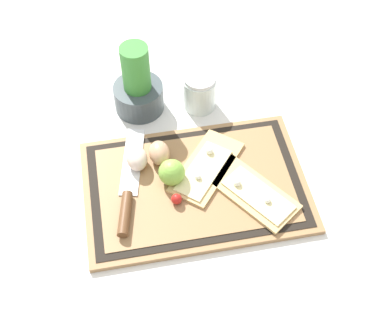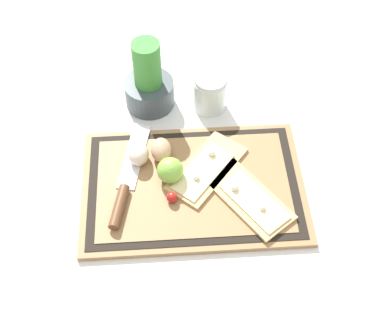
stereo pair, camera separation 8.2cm
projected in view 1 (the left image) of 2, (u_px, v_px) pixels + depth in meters
The scene contains 11 objects.
ground_plane at pixel (195, 188), 1.15m from camera, with size 6.00×6.00×0.00m, color silver.
cutting_board at pixel (195, 186), 1.14m from camera, with size 0.47×0.32×0.02m.
pizza_slice_near at pixel (254, 193), 1.12m from camera, with size 0.19×0.21×0.02m.
pizza_slice_far at pixel (206, 168), 1.16m from camera, with size 0.19×0.21×0.02m.
knife at pixel (127, 196), 1.11m from camera, with size 0.09×0.28×0.02m.
egg_brown at pixel (159, 153), 1.16m from camera, with size 0.04×0.06×0.04m, color tan.
egg_pink at pixel (137, 159), 1.15m from camera, with size 0.04×0.06×0.04m, color beige.
lime at pixel (172, 172), 1.12m from camera, with size 0.06×0.06×0.06m, color #7FB742.
cherry_tomato_red at pixel (177, 199), 1.10m from camera, with size 0.02×0.02×0.02m, color red.
herb_pot at pixel (138, 88), 1.24m from camera, with size 0.12×0.12×0.18m.
sauce_jar at pixel (200, 93), 1.26m from camera, with size 0.08×0.08×0.09m.
Camera 1 is at (-0.13, -0.64, 0.95)m, focal length 50.00 mm.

